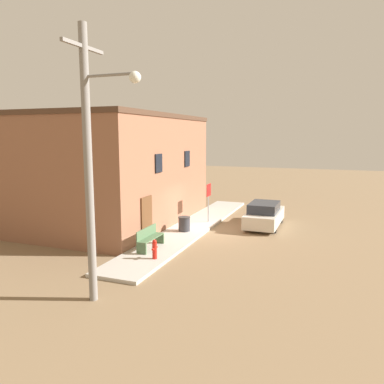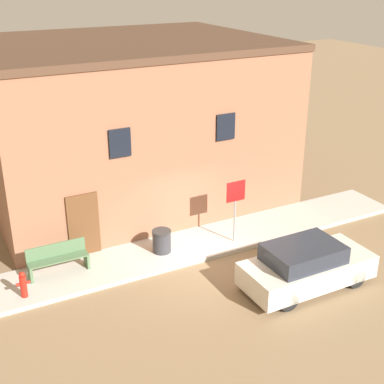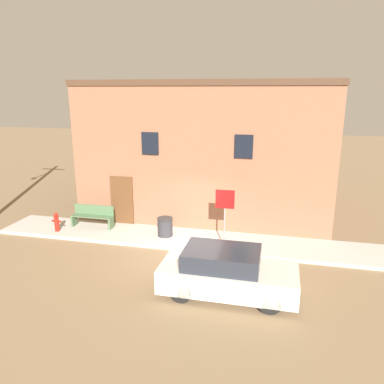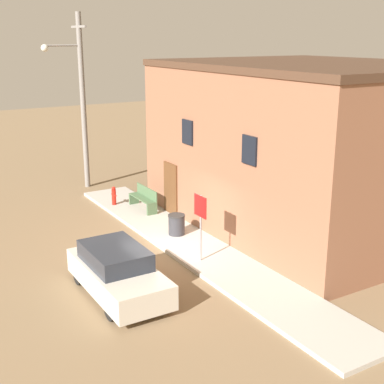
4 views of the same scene
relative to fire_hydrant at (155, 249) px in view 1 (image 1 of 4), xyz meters
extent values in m
plane|color=#846B4C|center=(5.59, -0.49, -0.53)|extent=(80.00, 80.00, 0.00)
cube|color=#BCB7AD|center=(5.59, 0.53, -0.46)|extent=(15.89, 2.05, 0.13)
cube|color=#8E5B42|center=(5.46, 5.86, 2.41)|extent=(10.74, 8.61, 5.88)
cube|color=#4C3323|center=(5.46, 5.86, 5.47)|extent=(10.84, 8.71, 0.24)
cube|color=black|center=(3.58, 1.52, 3.11)|extent=(0.70, 0.08, 0.90)
cube|color=black|center=(7.34, 1.52, 3.11)|extent=(0.70, 0.08, 0.90)
cube|color=brown|center=(2.24, 1.52, 0.57)|extent=(1.00, 0.08, 2.20)
cylinder|color=red|center=(0.00, 0.00, -0.07)|extent=(0.18, 0.18, 0.66)
sphere|color=red|center=(0.00, 0.00, 0.31)|extent=(0.17, 0.17, 0.17)
cylinder|color=red|center=(-0.14, 0.00, 0.03)|extent=(0.10, 0.08, 0.08)
cylinder|color=red|center=(0.14, 0.00, 0.03)|extent=(0.10, 0.08, 0.08)
cylinder|color=gray|center=(6.88, 0.05, 0.68)|extent=(0.06, 0.06, 2.16)
cube|color=red|center=(6.88, 0.03, 1.42)|extent=(0.69, 0.02, 0.69)
cube|color=#4C6B47|center=(0.34, 0.77, -0.17)|extent=(0.08, 0.44, 0.45)
cube|color=#4C6B47|center=(2.04, 0.77, -0.17)|extent=(0.08, 0.44, 0.45)
cube|color=#4C6B47|center=(1.19, 0.77, 0.08)|extent=(1.78, 0.44, 0.04)
cube|color=#4C6B47|center=(1.19, 0.97, 0.31)|extent=(1.78, 0.04, 0.42)
cylinder|color=#333338|center=(4.46, 0.54, -0.05)|extent=(0.59, 0.59, 0.68)
cylinder|color=#2D2D2D|center=(4.46, 0.54, 0.31)|extent=(0.62, 0.62, 0.06)
cylinder|color=gray|center=(-3.76, 0.21, 3.50)|extent=(0.25, 0.25, 8.07)
cylinder|color=gray|center=(-3.76, -0.59, 6.09)|extent=(0.09, 1.61, 0.09)
sphere|color=silver|center=(-3.76, -1.40, 5.99)|extent=(0.32, 0.32, 0.32)
cube|color=gray|center=(-3.76, 0.21, 6.89)|extent=(1.80, 0.10, 0.10)
cylinder|color=black|center=(8.66, -2.29, -0.22)|extent=(0.62, 0.20, 0.62)
cylinder|color=black|center=(8.66, -3.75, -0.22)|extent=(0.62, 0.20, 0.62)
cylinder|color=black|center=(6.24, -2.29, -0.22)|extent=(0.62, 0.20, 0.62)
cylinder|color=black|center=(6.24, -3.75, -0.22)|extent=(0.62, 0.20, 0.62)
cube|color=beige|center=(7.45, -3.02, -0.01)|extent=(3.90, 1.66, 0.69)
cube|color=#282D38|center=(7.26, -3.02, 0.58)|extent=(2.15, 1.46, 0.50)
camera|label=1|loc=(-12.81, -6.47, 4.46)|focal=35.00mm
camera|label=2|loc=(-1.70, -13.27, 8.16)|focal=50.00mm
camera|label=3|loc=(8.66, -12.72, 5.19)|focal=35.00mm
camera|label=4|loc=(20.26, -8.30, 6.49)|focal=50.00mm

